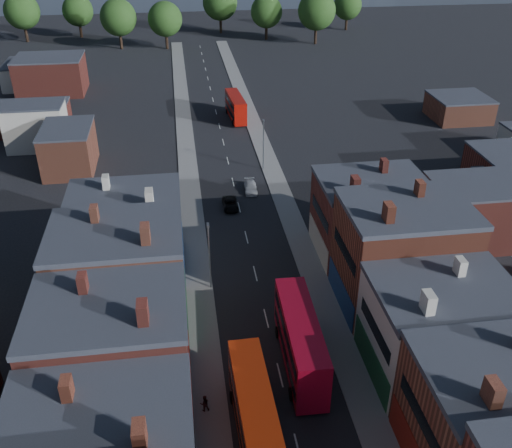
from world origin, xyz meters
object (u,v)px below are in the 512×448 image
object	(u,v)px
car_2	(230,204)
ped_1	(205,403)
bus_1	(300,340)
bus_0	(254,412)
bus_2	(236,107)
car_3	(251,187)

from	to	relation	value
car_2	ped_1	size ratio (longest dim) A/B	2.73
bus_1	ped_1	bearing A→B (deg)	-153.20
bus_0	bus_2	bearing A→B (deg)	83.65
car_3	bus_1	bearing A→B (deg)	-87.51
car_2	car_3	size ratio (longest dim) A/B	1.01
bus_2	car_3	world-z (taller)	bus_2
bus_1	bus_0	bearing A→B (deg)	-124.08
bus_0	ped_1	bearing A→B (deg)	139.76
bus_1	car_2	bearing A→B (deg)	97.28
bus_2	bus_1	bearing A→B (deg)	-95.33
bus_2	ped_1	distance (m)	71.51
ped_1	car_3	bearing A→B (deg)	-108.97
car_2	bus_2	bearing A→B (deg)	82.17
bus_1	car_3	xyz separation A→B (m)	(0.24, 35.63, -2.28)
ped_1	bus_1	bearing A→B (deg)	-160.59
bus_0	bus_2	world-z (taller)	bus_0
bus_0	bus_1	world-z (taller)	bus_1
bus_1	car_3	size ratio (longest dim) A/B	2.92
bus_0	bus_1	bearing A→B (deg)	53.37
bus_0	ped_1	world-z (taller)	bus_0
bus_1	bus_2	distance (m)	66.50
bus_0	car_3	bearing A→B (deg)	81.63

